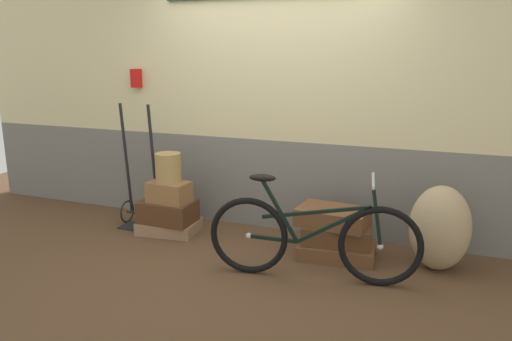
{
  "coord_description": "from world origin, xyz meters",
  "views": [
    {
      "loc": [
        1.6,
        -3.95,
        1.83
      ],
      "look_at": [
        0.03,
        0.13,
        0.77
      ],
      "focal_mm": 34.81,
      "sensor_mm": 36.0,
      "label": 1
    }
  ],
  "objects_px": {
    "suitcase_3": "(336,250)",
    "suitcase_2": "(169,192)",
    "suitcase_0": "(169,226)",
    "suitcase_5": "(333,216)",
    "suitcase_1": "(168,211)",
    "burlap_sack": "(440,228)",
    "luggage_trolley": "(140,196)",
    "bicycle": "(312,238)",
    "suitcase_4": "(337,234)",
    "wicker_basket": "(168,168)"
  },
  "relations": [
    {
      "from": "suitcase_3",
      "to": "suitcase_2",
      "type": "bearing_deg",
      "value": 176.12
    },
    {
      "from": "suitcase_0",
      "to": "suitcase_2",
      "type": "relative_size",
      "value": 1.45
    },
    {
      "from": "suitcase_0",
      "to": "suitcase_5",
      "type": "bearing_deg",
      "value": -6.2
    },
    {
      "from": "suitcase_1",
      "to": "suitcase_5",
      "type": "bearing_deg",
      "value": 0.38
    },
    {
      "from": "suitcase_1",
      "to": "burlap_sack",
      "type": "height_order",
      "value": "burlap_sack"
    },
    {
      "from": "luggage_trolley",
      "to": "bicycle",
      "type": "relative_size",
      "value": 0.76
    },
    {
      "from": "suitcase_1",
      "to": "bicycle",
      "type": "xyz_separation_m",
      "value": [
        1.64,
        -0.5,
        0.12
      ]
    },
    {
      "from": "suitcase_0",
      "to": "burlap_sack",
      "type": "bearing_deg",
      "value": -5.12
    },
    {
      "from": "suitcase_1",
      "to": "burlap_sack",
      "type": "xyz_separation_m",
      "value": [
        2.6,
        0.07,
        0.14
      ]
    },
    {
      "from": "suitcase_5",
      "to": "luggage_trolley",
      "type": "bearing_deg",
      "value": -176.94
    },
    {
      "from": "suitcase_5",
      "to": "bicycle",
      "type": "distance_m",
      "value": 0.53
    },
    {
      "from": "suitcase_2",
      "to": "burlap_sack",
      "type": "xyz_separation_m",
      "value": [
        2.57,
        0.09,
        -0.08
      ]
    },
    {
      "from": "suitcase_0",
      "to": "bicycle",
      "type": "xyz_separation_m",
      "value": [
        1.65,
        -0.53,
        0.29
      ]
    },
    {
      "from": "suitcase_0",
      "to": "bicycle",
      "type": "height_order",
      "value": "bicycle"
    },
    {
      "from": "suitcase_1",
      "to": "suitcase_5",
      "type": "distance_m",
      "value": 1.7
    },
    {
      "from": "suitcase_5",
      "to": "burlap_sack",
      "type": "relative_size",
      "value": 0.83
    },
    {
      "from": "luggage_trolley",
      "to": "burlap_sack",
      "type": "bearing_deg",
      "value": -0.54
    },
    {
      "from": "suitcase_4",
      "to": "bicycle",
      "type": "bearing_deg",
      "value": -105.99
    },
    {
      "from": "suitcase_3",
      "to": "bicycle",
      "type": "bearing_deg",
      "value": -105.92
    },
    {
      "from": "suitcase_0",
      "to": "luggage_trolley",
      "type": "xyz_separation_m",
      "value": [
        -0.38,
        0.08,
        0.27
      ]
    },
    {
      "from": "burlap_sack",
      "to": "suitcase_5",
      "type": "bearing_deg",
      "value": -176.9
    },
    {
      "from": "suitcase_5",
      "to": "burlap_sack",
      "type": "xyz_separation_m",
      "value": [
        0.9,
        0.05,
        -0.01
      ]
    },
    {
      "from": "suitcase_4",
      "to": "wicker_basket",
      "type": "xyz_separation_m",
      "value": [
        -1.71,
        -0.03,
        0.48
      ]
    },
    {
      "from": "luggage_trolley",
      "to": "suitcase_1",
      "type": "bearing_deg",
      "value": -14.61
    },
    {
      "from": "burlap_sack",
      "to": "bicycle",
      "type": "height_order",
      "value": "bicycle"
    },
    {
      "from": "wicker_basket",
      "to": "bicycle",
      "type": "height_order",
      "value": "bicycle"
    },
    {
      "from": "suitcase_3",
      "to": "suitcase_4",
      "type": "distance_m",
      "value": 0.15
    },
    {
      "from": "bicycle",
      "to": "suitcase_2",
      "type": "bearing_deg",
      "value": 163.18
    },
    {
      "from": "suitcase_0",
      "to": "suitcase_4",
      "type": "xyz_separation_m",
      "value": [
        1.75,
        0.0,
        0.15
      ]
    },
    {
      "from": "burlap_sack",
      "to": "suitcase_4",
      "type": "bearing_deg",
      "value": -176.92
    },
    {
      "from": "suitcase_3",
      "to": "bicycle",
      "type": "distance_m",
      "value": 0.6
    },
    {
      "from": "wicker_basket",
      "to": "burlap_sack",
      "type": "relative_size",
      "value": 0.39
    },
    {
      "from": "suitcase_3",
      "to": "suitcase_1",
      "type": "bearing_deg",
      "value": 175.56
    },
    {
      "from": "suitcase_3",
      "to": "bicycle",
      "type": "xyz_separation_m",
      "value": [
        -0.1,
        -0.52,
        0.29
      ]
    },
    {
      "from": "suitcase_5",
      "to": "wicker_basket",
      "type": "xyz_separation_m",
      "value": [
        -1.67,
        -0.03,
        0.32
      ]
    },
    {
      "from": "suitcase_1",
      "to": "burlap_sack",
      "type": "distance_m",
      "value": 2.61
    },
    {
      "from": "wicker_basket",
      "to": "suitcase_5",
      "type": "bearing_deg",
      "value": 0.87
    },
    {
      "from": "suitcase_0",
      "to": "suitcase_5",
      "type": "relative_size",
      "value": 0.96
    },
    {
      "from": "wicker_basket",
      "to": "luggage_trolley",
      "type": "bearing_deg",
      "value": 166.2
    },
    {
      "from": "suitcase_0",
      "to": "luggage_trolley",
      "type": "height_order",
      "value": "luggage_trolley"
    },
    {
      "from": "suitcase_0",
      "to": "suitcase_3",
      "type": "bearing_deg",
      "value": -6.5
    },
    {
      "from": "wicker_basket",
      "to": "burlap_sack",
      "type": "height_order",
      "value": "wicker_basket"
    },
    {
      "from": "suitcase_3",
      "to": "bicycle",
      "type": "relative_size",
      "value": 0.4
    },
    {
      "from": "suitcase_0",
      "to": "wicker_basket",
      "type": "distance_m",
      "value": 0.63
    },
    {
      "from": "suitcase_3",
      "to": "burlap_sack",
      "type": "relative_size",
      "value": 0.92
    },
    {
      "from": "suitcase_1",
      "to": "burlap_sack",
      "type": "relative_size",
      "value": 0.73
    },
    {
      "from": "suitcase_0",
      "to": "suitcase_1",
      "type": "xyz_separation_m",
      "value": [
        0.01,
        -0.03,
        0.17
      ]
    },
    {
      "from": "suitcase_2",
      "to": "suitcase_3",
      "type": "xyz_separation_m",
      "value": [
        1.71,
        0.03,
        -0.38
      ]
    },
    {
      "from": "suitcase_3",
      "to": "burlap_sack",
      "type": "distance_m",
      "value": 0.91
    },
    {
      "from": "suitcase_2",
      "to": "burlap_sack",
      "type": "height_order",
      "value": "burlap_sack"
    }
  ]
}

